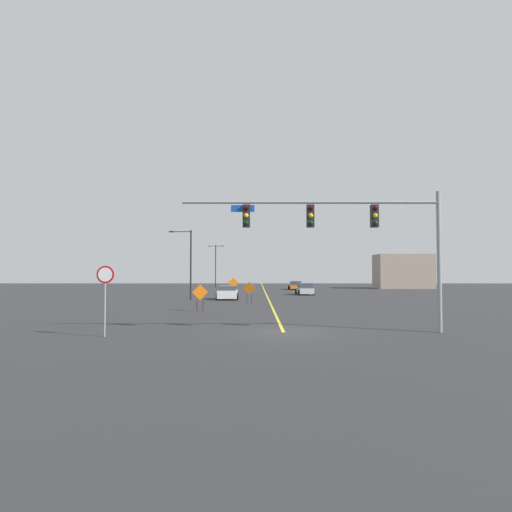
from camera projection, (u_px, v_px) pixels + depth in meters
ground at (284, 332)px, 20.15m from camera, size 174.35×174.35×0.00m
road_centre_stripe at (265, 290)px, 68.54m from camera, size 0.16×96.86×0.01m
traffic_signal_assembly at (346, 225)px, 20.31m from camera, size 12.05×0.44×6.56m
stop_sign at (106, 287)px, 18.85m from camera, size 0.76×0.07×3.06m
street_lamp_far_left at (190, 260)px, 44.32m from camera, size 2.30×0.24×7.04m
street_lamp_near_right at (216, 262)px, 79.44m from camera, size 2.91×0.24×7.66m
construction_sign_left_lane at (201, 294)px, 31.20m from camera, size 1.11×0.26×1.90m
construction_sign_median_far at (234, 284)px, 55.53m from camera, size 1.32×0.22×2.09m
construction_sign_left_shoulder at (250, 289)px, 39.77m from camera, size 1.10×0.30×1.89m
car_orange_approaching at (296, 285)px, 69.82m from camera, size 2.19×4.37×1.34m
car_white_near at (228, 293)px, 44.52m from camera, size 2.23×3.93×1.37m
car_silver_distant at (305, 289)px, 53.63m from camera, size 2.11×3.98×1.43m
roadside_building_east at (404, 271)px, 73.92m from camera, size 9.13×5.20×5.77m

